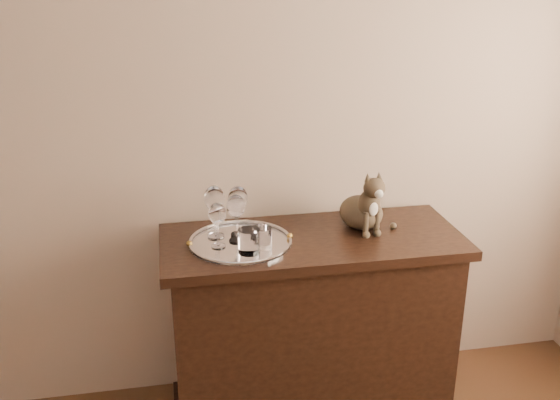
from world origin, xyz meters
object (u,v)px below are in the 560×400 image
(cat, at_px, (362,197))
(wine_glass_d, at_px, (236,218))
(wine_glass_c, at_px, (218,225))
(tray, at_px, (240,243))
(tumbler_a, at_px, (262,237))
(wine_glass_a, at_px, (215,212))
(sideboard, at_px, (311,329))
(wine_glass_b, at_px, (238,211))
(tumbler_b, at_px, (249,241))

(cat, bearing_deg, wine_glass_d, 177.75)
(wine_glass_c, xyz_separation_m, wine_glass_d, (0.07, 0.04, 0.01))
(tray, relative_size, tumbler_a, 4.86)
(wine_glass_a, bearing_deg, sideboard, -8.80)
(sideboard, relative_size, tumbler_a, 14.58)
(wine_glass_b, bearing_deg, wine_glass_a, 178.44)
(wine_glass_b, distance_m, tumbler_a, 0.16)
(wine_glass_d, relative_size, tumbler_a, 2.32)
(sideboard, relative_size, wine_glass_c, 6.79)
(tray, distance_m, tumbler_b, 0.11)
(tumbler_a, bearing_deg, wine_glass_b, 119.17)
(wine_glass_c, relative_size, cat, 0.67)
(tumbler_a, distance_m, tumbler_b, 0.06)
(sideboard, bearing_deg, tray, -177.33)
(wine_glass_b, xyz_separation_m, tumbler_b, (0.02, -0.17, -0.06))
(tumbler_a, bearing_deg, wine_glass_c, 166.78)
(sideboard, xyz_separation_m, tray, (-0.29, -0.01, 0.43))
(tumbler_a, height_order, tumbler_b, tumbler_b)
(wine_glass_a, relative_size, cat, 0.80)
(wine_glass_d, distance_m, cat, 0.52)
(wine_glass_b, height_order, tumbler_b, wine_glass_b)
(tumbler_b, bearing_deg, sideboard, 22.29)
(wine_glass_b, height_order, tumbler_a, wine_glass_b)
(sideboard, xyz_separation_m, wine_glass_b, (-0.29, 0.06, 0.54))
(wine_glass_b, height_order, cat, cat)
(sideboard, height_order, tray, tray)
(wine_glass_d, height_order, tumbler_a, wine_glass_d)
(sideboard, distance_m, wine_glass_c, 0.64)
(sideboard, bearing_deg, wine_glass_c, -174.51)
(tray, height_order, wine_glass_c, wine_glass_c)
(wine_glass_b, bearing_deg, tumbler_b, -83.44)
(tray, distance_m, wine_glass_b, 0.13)
(wine_glass_c, xyz_separation_m, cat, (0.59, 0.10, 0.04))
(wine_glass_b, bearing_deg, tumbler_a, -60.83)
(wine_glass_c, distance_m, tumbler_a, 0.17)
(sideboard, xyz_separation_m, wine_glass_a, (-0.38, 0.06, 0.54))
(sideboard, height_order, tumbler_a, tumbler_a)
(tumbler_a, bearing_deg, cat, 17.48)
(wine_glass_b, xyz_separation_m, wine_glass_d, (-0.01, -0.05, -0.01))
(wine_glass_a, bearing_deg, wine_glass_b, -1.56)
(wine_glass_d, xyz_separation_m, tumbler_b, (0.03, -0.11, -0.05))
(tray, distance_m, wine_glass_d, 0.10)
(wine_glass_c, bearing_deg, wine_glass_a, 90.87)
(tumbler_b, distance_m, cat, 0.52)
(wine_glass_d, bearing_deg, tumbler_b, -73.11)
(tray, bearing_deg, wine_glass_c, -165.39)
(tumbler_b, bearing_deg, cat, 19.46)
(wine_glass_a, distance_m, wine_glass_b, 0.09)
(tray, bearing_deg, wine_glass_a, 140.85)
(wine_glass_d, bearing_deg, cat, 6.57)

